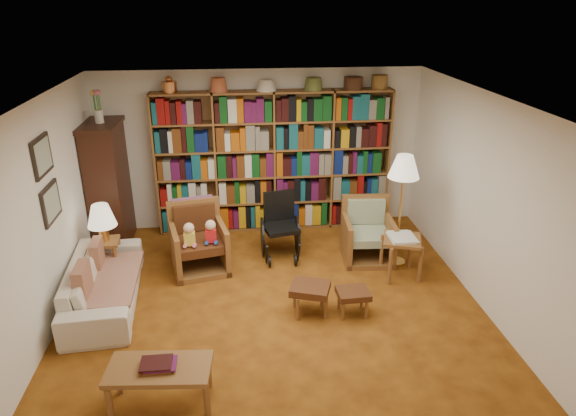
{
  "coord_description": "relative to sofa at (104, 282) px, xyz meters",
  "views": [
    {
      "loc": [
        -0.41,
        -5.28,
        3.52
      ],
      "look_at": [
        0.23,
        0.6,
        1.04
      ],
      "focal_mm": 32.0,
      "sensor_mm": 36.0,
      "label": 1
    }
  ],
  "objects": [
    {
      "name": "wall_back",
      "position": [
        2.05,
        2.18,
        0.97
      ],
      "size": [
        5.0,
        0.0,
        5.0
      ],
      "primitive_type": "plane",
      "rotation": [
        1.57,
        0.0,
        0.0
      ],
      "color": "white",
      "rests_on": "floor"
    },
    {
      "name": "framed_pictures",
      "position": [
        -0.43,
        -0.02,
        1.34
      ],
      "size": [
        0.03,
        0.52,
        0.97
      ],
      "color": "black",
      "rests_on": "wall_left"
    },
    {
      "name": "curio_cabinet",
      "position": [
        -0.2,
        1.68,
        0.67
      ],
      "size": [
        0.5,
        0.95,
        2.4
      ],
      "color": "#35170E",
      "rests_on": "floor"
    },
    {
      "name": "side_table_lamp",
      "position": [
        -0.1,
        0.68,
        0.09
      ],
      "size": [
        0.37,
        0.37,
        0.52
      ],
      "color": "brown",
      "rests_on": "floor"
    },
    {
      "name": "armchair_leather",
      "position": [
        1.11,
        0.81,
        0.1
      ],
      "size": [
        0.88,
        0.91,
        0.93
      ],
      "color": "brown",
      "rests_on": "floor"
    },
    {
      "name": "sofa_throw",
      "position": [
        0.05,
        -0.0,
        0.02
      ],
      "size": [
        0.75,
        1.35,
        0.04
      ],
      "primitive_type": "cube",
      "rotation": [
        0.0,
        0.0,
        0.04
      ],
      "color": "beige",
      "rests_on": "sofa"
    },
    {
      "name": "side_table_papers",
      "position": [
        3.79,
        0.25,
        0.18
      ],
      "size": [
        0.6,
        0.6,
        0.59
      ],
      "color": "brown",
      "rests_on": "floor"
    },
    {
      "name": "coffee_table",
      "position": [
        0.89,
        -1.81,
        0.09
      ],
      "size": [
        0.97,
        0.55,
        0.48
      ],
      "color": "brown",
      "rests_on": "floor"
    },
    {
      "name": "table_lamp",
      "position": [
        -0.1,
        0.68,
        0.58
      ],
      "size": [
        0.37,
        0.37,
        0.51
      ],
      "color": "gold",
      "rests_on": "side_table_lamp"
    },
    {
      "name": "footstool_b",
      "position": [
        2.96,
        -0.57,
        -0.02
      ],
      "size": [
        0.39,
        0.33,
        0.32
      ],
      "color": "#4D2C14",
      "rests_on": "floor"
    },
    {
      "name": "wall_right",
      "position": [
        4.55,
        -0.32,
        0.97
      ],
      "size": [
        0.0,
        5.0,
        5.0
      ],
      "primitive_type": "plane",
      "rotation": [
        1.57,
        0.0,
        -1.57
      ],
      "color": "white",
      "rests_on": "floor"
    },
    {
      "name": "floor",
      "position": [
        2.05,
        -0.32,
        -0.28
      ],
      "size": [
        5.0,
        5.0,
        0.0
      ],
      "primitive_type": "plane",
      "color": "#965517",
      "rests_on": "ground"
    },
    {
      "name": "bookshelf",
      "position": [
        2.25,
        2.01,
        0.89
      ],
      "size": [
        3.6,
        0.3,
        2.42
      ],
      "color": "brown",
      "rests_on": "floor"
    },
    {
      "name": "cushion_right",
      "position": [
        -0.13,
        -0.35,
        0.17
      ],
      "size": [
        0.14,
        0.4,
        0.4
      ],
      "primitive_type": "cube",
      "rotation": [
        0.0,
        0.0,
        0.03
      ],
      "color": "maroon",
      "rests_on": "sofa"
    },
    {
      "name": "wheelchair",
      "position": [
        2.25,
        1.05,
        0.14
      ],
      "size": [
        0.54,
        0.75,
        0.93
      ],
      "color": "black",
      "rests_on": "floor"
    },
    {
      "name": "wall_left",
      "position": [
        -0.45,
        -0.32,
        0.97
      ],
      "size": [
        0.0,
        5.0,
        5.0
      ],
      "primitive_type": "plane",
      "rotation": [
        1.57,
        0.0,
        1.57
      ],
      "color": "white",
      "rests_on": "floor"
    },
    {
      "name": "sofa",
      "position": [
        0.0,
        0.0,
        0.0
      ],
      "size": [
        1.98,
        0.89,
        0.56
      ],
      "primitive_type": "imported",
      "rotation": [
        0.0,
        0.0,
        1.64
      ],
      "color": "beige",
      "rests_on": "floor"
    },
    {
      "name": "ceiling",
      "position": [
        2.05,
        -0.32,
        2.22
      ],
      "size": [
        5.0,
        5.0,
        0.0
      ],
      "primitive_type": "plane",
      "rotation": [
        3.14,
        0.0,
        0.0
      ],
      "color": "white",
      "rests_on": "wall_back"
    },
    {
      "name": "wall_front",
      "position": [
        2.05,
        -2.82,
        0.97
      ],
      "size": [
        5.0,
        0.0,
        5.0
      ],
      "primitive_type": "plane",
      "rotation": [
        -1.57,
        0.0,
        0.0
      ],
      "color": "white",
      "rests_on": "floor"
    },
    {
      "name": "armchair_sage",
      "position": [
        3.47,
        0.86,
        0.05
      ],
      "size": [
        0.73,
        0.76,
        0.86
      ],
      "color": "brown",
      "rests_on": "floor"
    },
    {
      "name": "floor_lamp",
      "position": [
        3.85,
        0.61,
        1.08
      ],
      "size": [
        0.42,
        0.42,
        1.58
      ],
      "color": "gold",
      "rests_on": "floor"
    },
    {
      "name": "footstool_a",
      "position": [
        2.46,
        -0.49,
        0.02
      ],
      "size": [
        0.54,
        0.5,
        0.37
      ],
      "color": "#4D2C14",
      "rests_on": "floor"
    },
    {
      "name": "cushion_left",
      "position": [
        -0.13,
        0.35,
        0.17
      ],
      "size": [
        0.13,
        0.37,
        0.36
      ],
      "primitive_type": "cube",
      "rotation": [
        0.0,
        0.0,
        0.05
      ],
      "color": "maroon",
      "rests_on": "sofa"
    }
  ]
}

